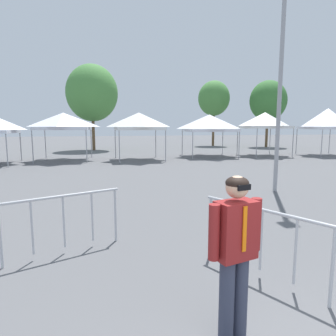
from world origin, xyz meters
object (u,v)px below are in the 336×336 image
at_px(canopy_tent_behind_left, 139,121).
at_px(crowd_barrier_mid_lot, 262,229).
at_px(canopy_tent_right_of_center, 328,119).
at_px(light_pole_opposite_side, 283,36).
at_px(canopy_tent_behind_center, 265,120).
at_px(tree_behind_tents_center, 214,98).
at_px(person_foreground, 235,247).
at_px(tree_behind_tents_right, 268,101).
at_px(canopy_tent_far_right, 209,123).
at_px(crowd_barrier_near_person, 63,213).
at_px(tree_behind_tents_left, 92,93).
at_px(canopy_tent_behind_right, 63,121).

distance_m(canopy_tent_behind_left, crowd_barrier_mid_lot, 16.19).
bearing_deg(canopy_tent_right_of_center, light_pole_opposite_side, -136.37).
height_order(canopy_tent_behind_center, tree_behind_tents_center, tree_behind_tents_center).
bearing_deg(person_foreground, tree_behind_tents_right, 58.41).
xyz_separation_m(canopy_tent_far_right, canopy_tent_behind_center, (4.30, -0.45, 0.20)).
height_order(canopy_tent_far_right, person_foreground, canopy_tent_far_right).
bearing_deg(crowd_barrier_mid_lot, crowd_barrier_near_person, 152.29).
distance_m(tree_behind_tents_left, tree_behind_tents_center, 13.97).
bearing_deg(light_pole_opposite_side, canopy_tent_far_right, 80.38).
distance_m(canopy_tent_behind_center, crowd_barrier_near_person, 20.12).
relative_size(canopy_tent_behind_right, canopy_tent_behind_left, 1.11).
bearing_deg(tree_behind_tents_right, tree_behind_tents_center, 145.96).
relative_size(canopy_tent_behind_left, crowd_barrier_near_person, 1.63).
bearing_deg(person_foreground, canopy_tent_right_of_center, 47.31).
distance_m(canopy_tent_behind_right, tree_behind_tents_left, 8.92).
bearing_deg(crowd_barrier_near_person, canopy_tent_right_of_center, 39.00).
bearing_deg(light_pole_opposite_side, tree_behind_tents_center, 73.68).
distance_m(canopy_tent_right_of_center, tree_behind_tents_right, 9.99).
distance_m(canopy_tent_behind_right, tree_behind_tents_right, 22.02).
bearing_deg(tree_behind_tents_center, light_pole_opposite_side, -106.32).
xyz_separation_m(canopy_tent_far_right, tree_behind_tents_center, (4.88, 11.63, 2.92)).
xyz_separation_m(canopy_tent_behind_center, crowd_barrier_near_person, (-12.94, -15.29, -1.95)).
relative_size(tree_behind_tents_right, crowd_barrier_mid_lot, 3.80).
relative_size(canopy_tent_behind_right, person_foreground, 1.98).
bearing_deg(crowd_barrier_mid_lot, tree_behind_tents_left, 96.60).
height_order(canopy_tent_behind_right, crowd_barrier_near_person, canopy_tent_behind_right).
relative_size(canopy_tent_right_of_center, tree_behind_tents_center, 0.49).
bearing_deg(canopy_tent_behind_right, canopy_tent_far_right, 1.95).
xyz_separation_m(tree_behind_tents_center, crowd_barrier_mid_lot, (-10.55, -28.93, -4.67)).
bearing_deg(canopy_tent_behind_center, crowd_barrier_mid_lot, -120.63).
bearing_deg(canopy_tent_far_right, tree_behind_tents_left, 137.16).
relative_size(canopy_tent_right_of_center, tree_behind_tents_right, 0.51).
distance_m(tree_behind_tents_center, crowd_barrier_near_person, 30.88).
distance_m(tree_behind_tents_center, crowd_barrier_mid_lot, 31.15).
bearing_deg(canopy_tent_behind_right, tree_behind_tents_right, 23.32).
relative_size(canopy_tent_behind_right, crowd_barrier_mid_lot, 1.88).
distance_m(canopy_tent_behind_left, tree_behind_tents_right, 18.12).
height_order(person_foreground, crowd_barrier_near_person, person_foreground).
bearing_deg(canopy_tent_behind_left, crowd_barrier_near_person, -102.46).
distance_m(canopy_tent_behind_right, person_foreground, 18.51).
bearing_deg(canopy_tent_far_right, canopy_tent_behind_center, -5.98).
bearing_deg(canopy_tent_behind_center, light_pole_opposite_side, -118.80).
xyz_separation_m(person_foreground, crowd_barrier_mid_lot, (0.97, 1.13, -0.28)).
distance_m(canopy_tent_far_right, crowd_barrier_mid_lot, 18.29).
height_order(tree_behind_tents_right, crowd_barrier_near_person, tree_behind_tents_right).
distance_m(canopy_tent_behind_left, crowd_barrier_near_person, 14.99).
xyz_separation_m(canopy_tent_far_right, canopy_tent_right_of_center, (9.05, -1.41, 0.33)).
distance_m(crowd_barrier_near_person, crowd_barrier_mid_lot, 3.35).
bearing_deg(person_foreground, crowd_barrier_mid_lot, 49.28).
distance_m(light_pole_opposite_side, crowd_barrier_mid_lot, 7.82).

